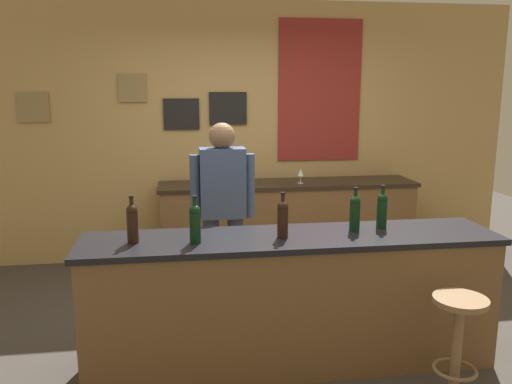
{
  "coord_description": "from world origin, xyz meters",
  "views": [
    {
      "loc": [
        -0.72,
        -3.66,
        1.89
      ],
      "look_at": [
        -0.12,
        0.45,
        1.05
      ],
      "focal_mm": 36.41,
      "sensor_mm": 36.0,
      "label": 1
    }
  ],
  "objects_px": {
    "bar_stool": "(458,333)",
    "wine_glass_b": "(301,173)",
    "bartender": "(223,208)",
    "wine_bottle_b": "(195,222)",
    "wine_bottle_d": "(355,212)",
    "wine_bottle_e": "(382,209)",
    "wine_glass_a": "(197,174)",
    "wine_bottle_c": "(283,218)",
    "coffee_mug": "(228,179)",
    "wine_bottle_a": "(132,222)"
  },
  "relations": [
    {
      "from": "bartender",
      "to": "wine_bottle_c",
      "type": "relative_size",
      "value": 5.29
    },
    {
      "from": "wine_bottle_c",
      "to": "wine_glass_b",
      "type": "height_order",
      "value": "wine_bottle_c"
    },
    {
      "from": "bar_stool",
      "to": "wine_glass_a",
      "type": "xyz_separation_m",
      "value": [
        -1.45,
        2.67,
        0.55
      ]
    },
    {
      "from": "wine_glass_a",
      "to": "bartender",
      "type": "bearing_deg",
      "value": -82.23
    },
    {
      "from": "wine_bottle_a",
      "to": "wine_bottle_d",
      "type": "relative_size",
      "value": 1.0
    },
    {
      "from": "bar_stool",
      "to": "wine_bottle_b",
      "type": "height_order",
      "value": "wine_bottle_b"
    },
    {
      "from": "wine_bottle_c",
      "to": "wine_glass_a",
      "type": "relative_size",
      "value": 1.97
    },
    {
      "from": "wine_bottle_a",
      "to": "wine_glass_b",
      "type": "distance_m",
      "value": 2.51
    },
    {
      "from": "wine_bottle_c",
      "to": "wine_glass_b",
      "type": "distance_m",
      "value": 2.09
    },
    {
      "from": "wine_bottle_c",
      "to": "wine_glass_b",
      "type": "relative_size",
      "value": 1.97
    },
    {
      "from": "wine_bottle_a",
      "to": "wine_bottle_b",
      "type": "relative_size",
      "value": 1.0
    },
    {
      "from": "bartender",
      "to": "wine_bottle_c",
      "type": "xyz_separation_m",
      "value": [
        0.32,
        -0.85,
        0.12
      ]
    },
    {
      "from": "bartender",
      "to": "wine_bottle_e",
      "type": "xyz_separation_m",
      "value": [
        1.06,
        -0.71,
        0.12
      ]
    },
    {
      "from": "wine_bottle_c",
      "to": "wine_glass_a",
      "type": "bearing_deg",
      "value": 103.22
    },
    {
      "from": "wine_bottle_e",
      "to": "wine_bottle_a",
      "type": "bearing_deg",
      "value": -176.38
    },
    {
      "from": "bar_stool",
      "to": "coffee_mug",
      "type": "distance_m",
      "value": 2.96
    },
    {
      "from": "wine_glass_a",
      "to": "wine_glass_b",
      "type": "relative_size",
      "value": 1.0
    },
    {
      "from": "bartender",
      "to": "bar_stool",
      "type": "height_order",
      "value": "bartender"
    },
    {
      "from": "wine_bottle_e",
      "to": "wine_bottle_b",
      "type": "bearing_deg",
      "value": -172.59
    },
    {
      "from": "wine_bottle_e",
      "to": "coffee_mug",
      "type": "relative_size",
      "value": 2.45
    },
    {
      "from": "bar_stool",
      "to": "wine_glass_b",
      "type": "bearing_deg",
      "value": 98.1
    },
    {
      "from": "wine_bottle_e",
      "to": "wine_glass_b",
      "type": "xyz_separation_m",
      "value": [
        -0.15,
        1.87,
        -0.05
      ]
    },
    {
      "from": "wine_bottle_a",
      "to": "wine_glass_a",
      "type": "xyz_separation_m",
      "value": [
        0.47,
        2.07,
        -0.05
      ]
    },
    {
      "from": "wine_bottle_b",
      "to": "coffee_mug",
      "type": "height_order",
      "value": "wine_bottle_b"
    },
    {
      "from": "bartender",
      "to": "wine_glass_b",
      "type": "xyz_separation_m",
      "value": [
        0.91,
        1.16,
        0.07
      ]
    },
    {
      "from": "wine_glass_b",
      "to": "wine_bottle_d",
      "type": "bearing_deg",
      "value": -92.02
    },
    {
      "from": "bartender",
      "to": "wine_bottle_b",
      "type": "height_order",
      "value": "bartender"
    },
    {
      "from": "wine_bottle_d",
      "to": "wine_bottle_e",
      "type": "distance_m",
      "value": 0.22
    },
    {
      "from": "bartender",
      "to": "wine_bottle_d",
      "type": "xyz_separation_m",
      "value": [
        0.84,
        -0.76,
        0.12
      ]
    },
    {
      "from": "bartender",
      "to": "wine_glass_b",
      "type": "relative_size",
      "value": 10.45
    },
    {
      "from": "wine_bottle_b",
      "to": "wine_glass_a",
      "type": "xyz_separation_m",
      "value": [
        0.08,
        2.13,
        -0.05
      ]
    },
    {
      "from": "wine_bottle_a",
      "to": "wine_bottle_e",
      "type": "distance_m",
      "value": 1.7
    },
    {
      "from": "wine_glass_a",
      "to": "bar_stool",
      "type": "bearing_deg",
      "value": -61.52
    },
    {
      "from": "bartender",
      "to": "wine_bottle_b",
      "type": "distance_m",
      "value": 0.92
    },
    {
      "from": "wine_bottle_b",
      "to": "wine_glass_a",
      "type": "relative_size",
      "value": 1.97
    },
    {
      "from": "wine_bottle_d",
      "to": "wine_bottle_e",
      "type": "bearing_deg",
      "value": 12.96
    },
    {
      "from": "bar_stool",
      "to": "wine_bottle_a",
      "type": "bearing_deg",
      "value": 162.59
    },
    {
      "from": "wine_glass_a",
      "to": "wine_glass_b",
      "type": "height_order",
      "value": "same"
    },
    {
      "from": "bar_stool",
      "to": "wine_bottle_b",
      "type": "bearing_deg",
      "value": 160.54
    },
    {
      "from": "wine_bottle_b",
      "to": "wine_bottle_d",
      "type": "relative_size",
      "value": 1.0
    },
    {
      "from": "bar_stool",
      "to": "wine_glass_a",
      "type": "relative_size",
      "value": 4.39
    },
    {
      "from": "wine_bottle_b",
      "to": "wine_glass_a",
      "type": "bearing_deg",
      "value": 87.91
    },
    {
      "from": "wine_bottle_a",
      "to": "wine_glass_b",
      "type": "bearing_deg",
      "value": 51.9
    },
    {
      "from": "wine_bottle_d",
      "to": "wine_bottle_c",
      "type": "bearing_deg",
      "value": -170.33
    },
    {
      "from": "bar_stool",
      "to": "wine_bottle_e",
      "type": "distance_m",
      "value": 0.95
    },
    {
      "from": "wine_bottle_b",
      "to": "wine_bottle_e",
      "type": "xyz_separation_m",
      "value": [
        1.3,
        0.17,
        0.0
      ]
    },
    {
      "from": "wine_bottle_b",
      "to": "wine_glass_b",
      "type": "xyz_separation_m",
      "value": [
        1.16,
        2.04,
        -0.05
      ]
    },
    {
      "from": "bar_stool",
      "to": "wine_bottle_e",
      "type": "relative_size",
      "value": 2.22
    },
    {
      "from": "bar_stool",
      "to": "wine_glass_a",
      "type": "bearing_deg",
      "value": 118.48
    },
    {
      "from": "wine_glass_a",
      "to": "coffee_mug",
      "type": "bearing_deg",
      "value": 5.0
    }
  ]
}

